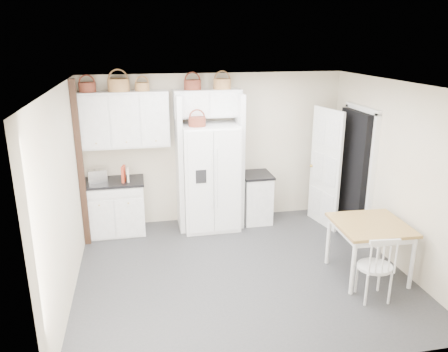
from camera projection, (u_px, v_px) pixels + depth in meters
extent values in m
plane|color=#2F3033|center=(241.00, 271.00, 6.19)|extent=(4.50, 4.50, 0.00)
plane|color=white|center=(243.00, 85.00, 5.40)|extent=(4.50, 4.50, 0.00)
plane|color=#C7B295|center=(215.00, 149.00, 7.66)|extent=(4.50, 0.00, 4.50)
plane|color=#C7B295|center=(64.00, 196.00, 5.37)|extent=(0.00, 4.00, 4.00)
plane|color=#C7B295|center=(395.00, 174.00, 6.22)|extent=(0.00, 4.00, 4.00)
cube|color=white|center=(210.00, 177.00, 7.42)|extent=(0.93, 0.75, 1.80)
cube|color=silver|center=(115.00, 208.00, 7.31)|extent=(0.95, 0.60, 0.88)
cube|color=silver|center=(256.00, 198.00, 7.78)|extent=(0.48, 0.58, 0.85)
cube|color=olive|center=(368.00, 250.00, 5.98)|extent=(0.97, 0.97, 0.78)
cube|color=silver|center=(375.00, 267.00, 5.42)|extent=(0.47, 0.43, 0.89)
cube|color=black|center=(113.00, 182.00, 7.17)|extent=(0.99, 0.64, 0.04)
cube|color=black|center=(256.00, 175.00, 7.65)|extent=(0.52, 0.61, 0.04)
cube|color=silver|center=(97.00, 176.00, 7.08)|extent=(0.32, 0.22, 0.20)
cube|color=#B83A21|center=(124.00, 174.00, 7.09)|extent=(0.07, 0.18, 0.26)
cube|color=beige|center=(128.00, 175.00, 7.11)|extent=(0.03, 0.15, 0.22)
cylinder|color=#5F1A13|center=(87.00, 87.00, 6.78)|extent=(0.26, 0.26, 0.15)
cylinder|color=brown|center=(119.00, 85.00, 6.86)|extent=(0.33, 0.33, 0.20)
cylinder|color=brown|center=(142.00, 87.00, 6.94)|extent=(0.23, 0.23, 0.13)
cylinder|color=#5F1A13|center=(192.00, 85.00, 7.09)|extent=(0.28, 0.28, 0.16)
cylinder|color=brown|center=(222.00, 84.00, 7.18)|extent=(0.29, 0.29, 0.17)
cylinder|color=#5F1A13|center=(197.00, 122.00, 6.99)|extent=(0.28, 0.28, 0.15)
cube|color=silver|center=(125.00, 119.00, 7.04)|extent=(1.40, 0.34, 0.90)
cube|color=silver|center=(207.00, 103.00, 7.23)|extent=(1.12, 0.34, 0.45)
cube|color=silver|center=(179.00, 163.00, 7.30)|extent=(0.08, 0.60, 2.30)
cube|color=silver|center=(239.00, 160.00, 7.50)|extent=(0.08, 0.60, 2.30)
cube|color=black|center=(80.00, 166.00, 6.64)|extent=(0.09, 0.09, 2.60)
cube|color=black|center=(354.00, 173.00, 7.22)|extent=(0.18, 0.85, 2.05)
cube|color=white|center=(325.00, 168.00, 7.47)|extent=(0.21, 0.79, 2.05)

